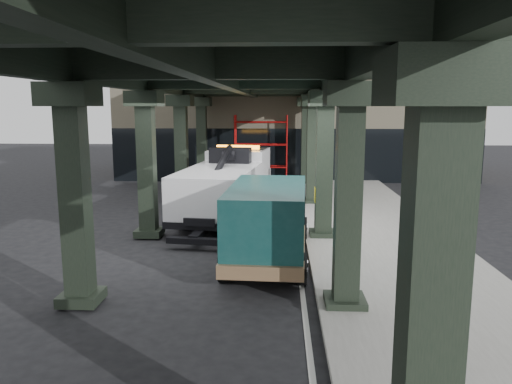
# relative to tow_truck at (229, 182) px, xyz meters

# --- Properties ---
(ground) EXTENTS (90.00, 90.00, 0.00)m
(ground) POSITION_rel_tow_truck_xyz_m (0.99, -5.63, -1.43)
(ground) COLOR black
(ground) RESTS_ON ground
(sidewalk) EXTENTS (5.00, 40.00, 0.15)m
(sidewalk) POSITION_rel_tow_truck_xyz_m (5.49, -3.63, -1.35)
(sidewalk) COLOR gray
(sidewalk) RESTS_ON ground
(lane_stripe) EXTENTS (0.12, 38.00, 0.01)m
(lane_stripe) POSITION_rel_tow_truck_xyz_m (2.69, -3.63, -1.42)
(lane_stripe) COLOR silver
(lane_stripe) RESTS_ON ground
(viaduct) EXTENTS (7.40, 32.00, 6.40)m
(viaduct) POSITION_rel_tow_truck_xyz_m (0.59, -3.63, 4.03)
(viaduct) COLOR black
(viaduct) RESTS_ON ground
(building) EXTENTS (22.00, 10.00, 8.00)m
(building) POSITION_rel_tow_truck_xyz_m (2.99, 14.37, 2.57)
(building) COLOR #C6B793
(building) RESTS_ON ground
(scaffolding) EXTENTS (3.08, 0.88, 4.00)m
(scaffolding) POSITION_rel_tow_truck_xyz_m (0.99, 9.01, 0.68)
(scaffolding) COLOR #B80F0E
(scaffolding) RESTS_ON ground
(tow_truck) EXTENTS (3.48, 9.15, 2.93)m
(tow_truck) POSITION_rel_tow_truck_xyz_m (0.00, 0.00, 0.00)
(tow_truck) COLOR black
(tow_truck) RESTS_ON ground
(towed_van) EXTENTS (2.53, 5.78, 2.30)m
(towed_van) POSITION_rel_tow_truck_xyz_m (1.79, -6.20, -0.19)
(towed_van) COLOR #124140
(towed_van) RESTS_ON ground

